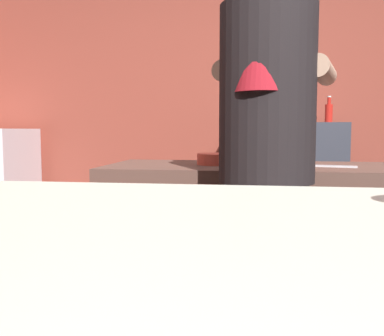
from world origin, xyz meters
TOP-DOWN VIEW (x-y plane):
  - wall_back at (0.00, 2.20)m, footprint 5.20×0.10m
  - prep_counter at (0.35, 0.65)m, footprint 2.10×0.60m
  - back_shelf at (0.21, 1.92)m, footprint 0.85×0.36m
  - bartender at (0.02, 0.20)m, footprint 0.48×0.55m
  - mixing_bowl at (-0.19, 0.66)m, footprint 0.19×0.19m
  - chefs_knife at (0.30, 0.60)m, footprint 0.24×0.08m
  - bottle_soy at (0.25, 1.87)m, footprint 0.07×0.07m
  - bottle_hot_sauce at (0.52, 1.99)m, footprint 0.06×0.06m

SIDE VIEW (x-z plane):
  - prep_counter at x=0.35m, z-range 0.00..0.94m
  - back_shelf at x=0.21m, z-range 0.00..1.16m
  - chefs_knife at x=0.30m, z-range 0.94..0.95m
  - mixing_bowl at x=-0.19m, z-range 0.94..0.99m
  - bartender at x=0.02m, z-range 0.14..1.89m
  - bottle_hot_sauce at x=0.52m, z-range 1.13..1.33m
  - bottle_soy at x=0.25m, z-range 1.13..1.37m
  - wall_back at x=0.00m, z-range 0.00..2.70m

